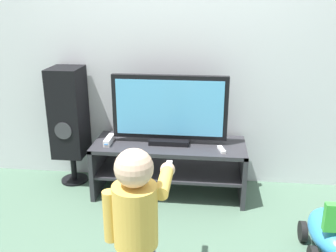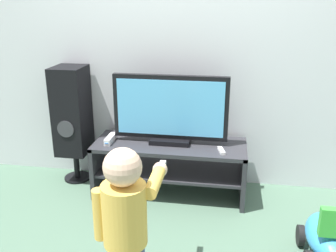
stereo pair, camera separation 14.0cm
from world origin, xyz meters
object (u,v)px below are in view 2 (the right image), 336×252
television (170,110)px  speaker_tower (72,113)px  remote_primary (221,151)px  child (126,215)px  ride_on_toy (330,237)px  game_console (110,139)px

television → speaker_tower: 0.89m
remote_primary → child: bearing=-112.7°
remote_primary → speaker_tower: bearing=170.1°
child → speaker_tower: speaker_tower is taller
child → ride_on_toy: bearing=23.4°
game_console → child: size_ratio=0.22×
television → child: bearing=-91.7°
television → remote_primary: (0.42, -0.14, -0.27)m
television → child: 1.25m
television → speaker_tower: (-0.88, 0.09, -0.09)m
remote_primary → ride_on_toy: size_ratio=0.27×
television → remote_primary: television is taller
child → speaker_tower: (-0.84, 1.33, 0.11)m
speaker_tower → ride_on_toy: (2.01, -0.82, -0.47)m
game_console → remote_primary: game_console is taller
remote_primary → ride_on_toy: remote_primary is taller
game_console → child: 1.25m
ride_on_toy → remote_primary: bearing=139.7°
remote_primary → ride_on_toy: (0.70, -0.60, -0.29)m
television → remote_primary: 0.52m
television → ride_on_toy: television is taller
remote_primary → child: 1.19m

